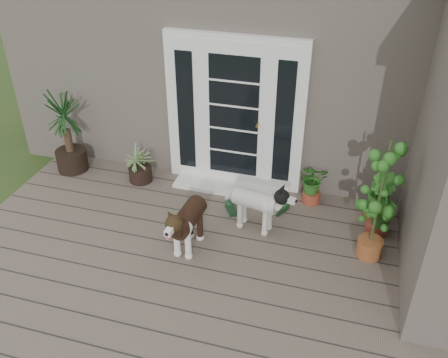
# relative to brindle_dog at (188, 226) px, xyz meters

# --- Properties ---
(deck) EXTENTS (6.20, 4.60, 0.12)m
(deck) POSITION_rel_brindle_dog_xyz_m (0.33, -0.63, -0.39)
(deck) COLOR #6B5B4C
(deck) RESTS_ON ground
(house_main) EXTENTS (7.40, 4.00, 3.10)m
(house_main) POSITION_rel_brindle_dog_xyz_m (0.33, 3.62, 1.10)
(house_main) COLOR #665E54
(house_main) RESTS_ON ground
(door_unit) EXTENTS (1.90, 0.14, 2.15)m
(door_unit) POSITION_rel_brindle_dog_xyz_m (0.13, 1.57, 0.75)
(door_unit) COLOR white
(door_unit) RESTS_ON deck
(door_step) EXTENTS (1.60, 0.40, 0.05)m
(door_step) POSITION_rel_brindle_dog_xyz_m (0.13, 1.37, -0.30)
(door_step) COLOR white
(door_step) RESTS_ON deck
(brindle_dog) EXTENTS (0.40, 0.81, 0.66)m
(brindle_dog) POSITION_rel_brindle_dog_xyz_m (0.00, 0.00, 0.00)
(brindle_dog) COLOR #311C11
(brindle_dog) RESTS_ON deck
(white_dog) EXTENTS (0.80, 0.46, 0.63)m
(white_dog) POSITION_rel_brindle_dog_xyz_m (0.67, 0.59, -0.02)
(white_dog) COLOR white
(white_dog) RESTS_ON deck
(spider_plant) EXTENTS (0.67, 0.67, 0.59)m
(spider_plant) POSITION_rel_brindle_dog_xyz_m (-1.18, 1.22, -0.03)
(spider_plant) COLOR #90AC6A
(spider_plant) RESTS_ON deck
(yucca) EXTENTS (1.04, 1.04, 1.25)m
(yucca) POSITION_rel_brindle_dog_xyz_m (-2.30, 1.23, 0.30)
(yucca) COLOR black
(yucca) RESTS_ON deck
(herb_a) EXTENTS (0.49, 0.49, 0.49)m
(herb_a) POSITION_rel_brindle_dog_xyz_m (1.28, 1.37, -0.09)
(herb_a) COLOR #1D661F
(herb_a) RESTS_ON deck
(herb_b) EXTENTS (0.58, 0.58, 0.62)m
(herb_b) POSITION_rel_brindle_dog_xyz_m (2.15, 0.91, -0.02)
(herb_b) COLOR #26611B
(herb_b) RESTS_ON deck
(herb_c) EXTENTS (0.33, 0.33, 0.49)m
(herb_c) POSITION_rel_brindle_dog_xyz_m (2.13, 1.25, -0.09)
(herb_c) COLOR #254F16
(herb_c) RESTS_ON deck
(sapling) EXTENTS (0.48, 0.48, 1.59)m
(sapling) POSITION_rel_brindle_dog_xyz_m (2.08, 0.46, 0.46)
(sapling) COLOR #235E1A
(sapling) RESTS_ON deck
(clog_left) EXTENTS (0.27, 0.33, 0.09)m
(clog_left) POSITION_rel_brindle_dog_xyz_m (0.29, 0.85, -0.29)
(clog_left) COLOR black
(clog_left) RESTS_ON deck
(clog_right) EXTENTS (0.26, 0.33, 0.09)m
(clog_right) POSITION_rel_brindle_dog_xyz_m (0.92, 1.03, -0.28)
(clog_right) COLOR #143319
(clog_right) RESTS_ON deck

